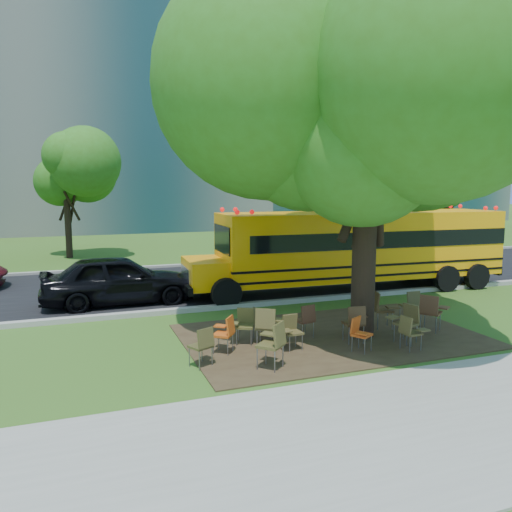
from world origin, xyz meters
name	(u,v)px	position (x,y,z in m)	size (l,w,h in m)	color
ground	(284,335)	(0.00, 0.00, 0.00)	(160.00, 160.00, 0.00)	#37531A
sidewalk	(415,425)	(0.00, -5.00, 0.02)	(60.00, 4.00, 0.04)	gray
dirt_patch	(331,336)	(1.00, -0.50, 0.01)	(7.00, 4.50, 0.03)	#382819
asphalt_road	(211,283)	(0.00, 7.00, 0.02)	(80.00, 8.00, 0.04)	black
kerb_near	(245,305)	(0.00, 3.00, 0.07)	(80.00, 0.25, 0.14)	gray
kerb_far	(187,265)	(0.00, 11.10, 0.07)	(80.00, 0.25, 0.14)	gray
building_main	(26,97)	(-8.00, 36.00, 11.00)	(38.00, 16.00, 22.00)	slate
building_right	(350,104)	(24.00, 38.00, 12.50)	(30.00, 16.00, 25.00)	gray
bg_tree_2	(65,174)	(-5.00, 16.00, 4.21)	(4.80, 4.80, 6.62)	black
bg_tree_3	(318,160)	(8.00, 14.00, 5.03)	(5.60, 5.60, 7.84)	black
bg_tree_4	(449,174)	(16.00, 13.00, 4.34)	(5.00, 5.00, 6.85)	black
main_tree	(368,112)	(1.71, -0.75, 5.26)	(7.20, 7.20, 8.87)	black
school_bus	(360,245)	(4.56, 4.00, 1.58)	(11.25, 2.89, 2.73)	#FC9B07
chair_0	(203,342)	(-2.40, -1.45, 0.51)	(0.56, 0.66, 0.83)	#443E1D
chair_1	(268,324)	(-0.78, -0.88, 0.59)	(0.81, 0.64, 0.96)	#4A4120
chair_2	(274,340)	(-1.13, -2.07, 0.60)	(0.66, 0.83, 0.97)	#4B4420
chair_3	(291,329)	(-0.32, -1.10, 0.49)	(0.52, 0.49, 0.79)	#4E4322
chair_4	(356,320)	(1.26, -1.19, 0.56)	(0.65, 0.53, 0.91)	#3F2A16
chair_5	(360,331)	(1.02, -1.75, 0.48)	(0.52, 0.64, 0.78)	#D14E16
chair_6	(406,319)	(2.39, -1.54, 0.56)	(0.67, 0.62, 0.91)	brown
chair_7	(431,309)	(3.47, -1.08, 0.60)	(0.81, 0.65, 0.97)	#50301C
chair_8	(226,331)	(-1.74, -0.84, 0.52)	(0.57, 0.72, 0.84)	#B84A13
chair_9	(244,322)	(-1.16, -0.34, 0.51)	(0.68, 0.54, 0.83)	#4F4A22
chair_10	(261,320)	(-0.69, -0.22, 0.48)	(0.56, 0.53, 0.78)	#4D4421
chair_11	(306,317)	(0.37, -0.44, 0.52)	(0.57, 0.59, 0.84)	#492A1A
chair_12	(381,306)	(2.48, -0.40, 0.59)	(0.58, 0.74, 0.96)	#443018
chair_13	(411,303)	(3.64, -0.08, 0.53)	(0.57, 0.50, 0.86)	#47401E
chair_14	(410,330)	(2.09, -2.09, 0.49)	(0.50, 0.52, 0.80)	brown
black_car	(119,280)	(-3.50, 4.66, 0.77)	(1.83, 4.55, 1.55)	black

